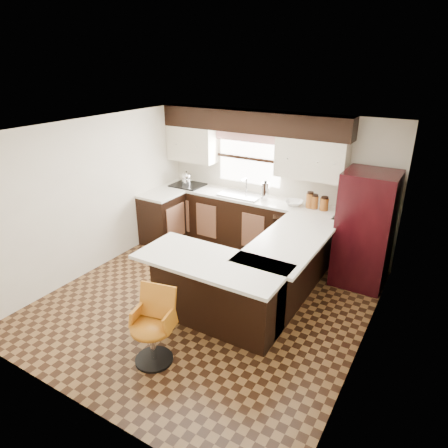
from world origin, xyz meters
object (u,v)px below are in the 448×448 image
Objects in this scene: peninsula_return at (217,292)px; bar_chair at (152,328)px; refrigerator at (365,230)px; peninsula_long at (285,270)px.

peninsula_return is 1.01m from bar_chair.
refrigerator is 3.39m from bar_chair.
refrigerator reaches higher than bar_chair.
bar_chair is at bearing -117.74° from refrigerator.
peninsula_long is 2.10m from bar_chair.
peninsula_return is 0.95× the size of refrigerator.
peninsula_return is 2.43m from refrigerator.
refrigerator is at bearing 51.58° from peninsula_long.
peninsula_return is 1.86× the size of bar_chair.
bar_chair is (-0.23, -0.99, -0.01)m from peninsula_return.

